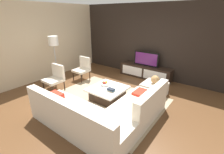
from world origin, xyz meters
The scene contains 15 objects.
ground_plane centered at (0.00, 0.00, 0.00)m, with size 14.00×14.00×0.00m, color brown.
feature_wall_back centered at (0.00, 2.70, 1.40)m, with size 6.40×0.12×2.80m, color black.
side_wall_left centered at (-3.20, 0.20, 1.40)m, with size 0.12×5.20×2.80m, color beige.
area_rug centered at (-0.10, 0.00, 0.01)m, with size 3.22×2.48×0.01m, color tan.
media_console centered at (0.00, 2.40, 0.25)m, with size 2.08×0.45×0.50m.
television centered at (0.00, 2.40, 0.77)m, with size 1.00×0.06×0.55m.
sectional_couch centered at (0.53, -0.87, 0.29)m, with size 2.50×2.38×0.83m.
coffee_table centered at (-0.10, 0.10, 0.20)m, with size 0.98×1.02×0.38m.
accent_chair_near centered at (-1.87, -0.42, 0.49)m, with size 0.57×0.53×0.87m.
floor_lamp centered at (-2.49, 0.08, 1.43)m, with size 0.33×0.33×1.68m.
ottoman centered at (0.90, 1.18, 0.20)m, with size 0.70×0.70×0.40m, color beige.
fruit_bowl centered at (-0.28, 0.20, 0.43)m, with size 0.28×0.28×0.14m.
accent_chair_far centered at (-1.86, 0.80, 0.49)m, with size 0.53×0.52×0.87m.
decorative_ball centered at (0.90, 1.18, 0.53)m, with size 0.26×0.26×0.26m, color #AD8451.
book_stack centered at (0.11, -0.02, 0.42)m, with size 0.21×0.15×0.08m.
Camera 1 is at (2.54, -3.21, 2.40)m, focal length 25.59 mm.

